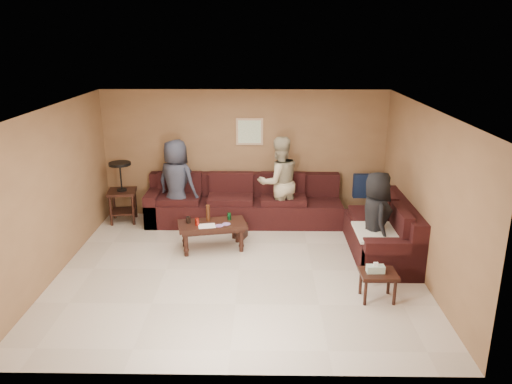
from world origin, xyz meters
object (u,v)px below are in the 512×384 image
sectional_sofa (288,216)px  coffee_table (212,227)px  end_table_left (122,191)px  person_right (376,219)px  side_table_right (378,275)px  waste_bin (240,230)px  person_left (177,183)px  person_middle (279,182)px

sectional_sofa → coffee_table: (-1.30, -0.73, 0.07)m
end_table_left → person_right: 4.82m
side_table_right → sectional_sofa: bearing=115.2°
sectional_sofa → waste_bin: (-0.86, -0.22, -0.19)m
sectional_sofa → person_right: bearing=-44.1°
sectional_sofa → end_table_left: bearing=170.1°
coffee_table → person_right: size_ratio=0.80×
person_left → end_table_left: bearing=15.6°
end_table_left → waste_bin: bearing=-18.5°
end_table_left → person_left: size_ratio=0.71×
side_table_right → person_left: (-3.19, 2.76, 0.47)m
side_table_right → waste_bin: 2.94m
coffee_table → person_right: 2.68m
end_table_left → person_right: bearing=-22.1°
coffee_table → person_right: person_right is taller
sectional_sofa → person_left: size_ratio=2.80×
end_table_left → person_left: person_left is taller
sectional_sofa → waste_bin: size_ratio=17.77×
person_left → person_right: person_left is taller
person_left → coffee_table: bearing=149.0°
side_table_right → waste_bin: bearing=132.5°
coffee_table → person_right: (2.60, -0.54, 0.36)m
sectional_sofa → person_middle: (-0.15, 0.39, 0.53)m
sectional_sofa → person_left: person_left is taller
side_table_right → coffee_table: bearing=145.7°
coffee_table → waste_bin: (0.45, 0.51, -0.27)m
person_left → person_middle: bearing=-155.3°
sectional_sofa → coffee_table: sectional_sofa is taller
coffee_table → side_table_right: 2.93m
person_middle → waste_bin: bearing=20.1°
side_table_right → waste_bin: side_table_right is taller
waste_bin → sectional_sofa: bearing=14.4°
end_table_left → person_left: 1.13m
side_table_right → person_middle: (-1.27, 2.77, 0.50)m
end_table_left → person_middle: size_ratio=0.69×
sectional_sofa → side_table_right: bearing=-64.8°
side_table_right → person_right: 1.20m
person_right → coffee_table: bearing=74.2°
end_table_left → person_middle: 3.02m
side_table_right → person_middle: size_ratio=0.32×
end_table_left → waste_bin: end_table_left is taller
sectional_sofa → person_left: (-2.07, 0.38, 0.50)m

